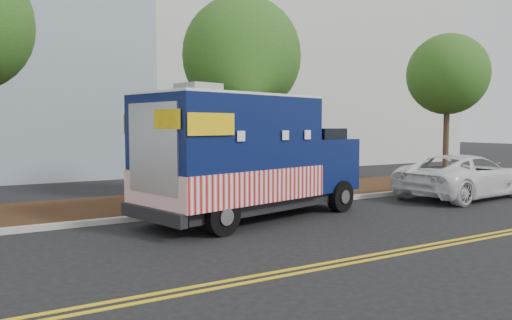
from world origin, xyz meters
TOP-DOWN VIEW (x-y plane):
  - ground at (0.00, 0.00)m, footprint 120.00×120.00m
  - curb at (0.00, 1.40)m, footprint 120.00×0.18m
  - mulch_strip at (0.00, 3.50)m, footprint 120.00×4.00m
  - centerline_near at (0.00, -4.45)m, footprint 120.00×0.10m
  - centerline_far at (0.00, -4.70)m, footprint 120.00×0.10m
  - tree_b at (1.76, 3.02)m, footprint 3.96×3.96m
  - tree_d at (12.66, 3.46)m, footprint 3.63×3.63m
  - sign_post at (-2.46, 1.99)m, footprint 0.06×0.06m
  - food_truck at (0.27, 0.16)m, footprint 7.22×4.03m
  - white_car at (9.00, -0.28)m, footprint 5.73×3.02m

SIDE VIEW (x-z plane):
  - ground at x=0.00m, z-range 0.00..0.00m
  - centerline_near at x=0.00m, z-range 0.00..0.01m
  - centerline_far at x=0.00m, z-range 0.00..0.01m
  - curb at x=0.00m, z-range 0.00..0.15m
  - mulch_strip at x=0.00m, z-range 0.00..0.15m
  - white_car at x=9.00m, z-range 0.00..1.54m
  - sign_post at x=-2.46m, z-range 0.00..2.40m
  - food_truck at x=0.27m, z-range -0.17..3.43m
  - tree_d at x=12.66m, z-range 1.51..8.21m
  - tree_b at x=1.76m, z-range 1.43..8.29m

